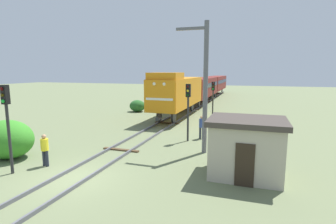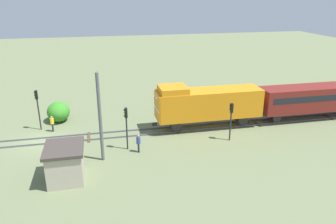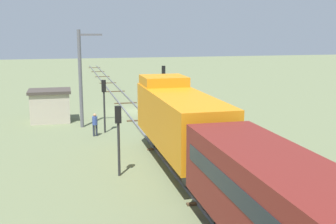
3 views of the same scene
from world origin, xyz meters
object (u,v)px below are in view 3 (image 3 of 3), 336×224
at_px(locomotive, 179,117).
at_px(passenger_car_leading, 309,223).
at_px(traffic_signal_far, 118,127).
at_px(traffic_signal_mid, 104,96).
at_px(worker_by_signal, 95,123).
at_px(catenary_mast, 81,76).
at_px(worker_near_track, 159,102).
at_px(relay_hut, 50,105).
at_px(traffic_signal_near, 164,79).

relative_size(locomotive, passenger_car_leading, 0.83).
bearing_deg(traffic_signal_far, passenger_car_leading, 106.52).
xyz_separation_m(traffic_signal_mid, worker_by_signal, (0.80, 0.94, -1.81)).
relative_size(worker_by_signal, catenary_mast, 0.22).
xyz_separation_m(passenger_car_leading, worker_near_track, (-2.40, -29.28, -1.53)).
relative_size(locomotive, relay_hut, 3.31).
bearing_deg(traffic_signal_mid, locomotive, 111.18).
distance_m(worker_by_signal, catenary_mast, 4.53).
distance_m(traffic_signal_far, worker_by_signal, 9.20).
xyz_separation_m(locomotive, traffic_signal_far, (3.60, 1.19, -0.12)).
xyz_separation_m(traffic_signal_far, catenary_mast, (1.34, -12.24, 1.46)).
distance_m(catenary_mast, relay_hut, 4.70).
xyz_separation_m(worker_by_signal, catenary_mast, (0.74, -3.21, 3.11)).
relative_size(traffic_signal_near, traffic_signal_mid, 1.06).
height_order(passenger_car_leading, relay_hut, passenger_car_leading).
distance_m(passenger_car_leading, relay_hut, 28.27).
bearing_deg(traffic_signal_near, traffic_signal_mid, 52.07).
xyz_separation_m(traffic_signal_far, relay_hut, (3.90, -15.10, -1.26)).
bearing_deg(passenger_car_leading, traffic_signal_near, -95.97).
height_order(traffic_signal_mid, catenary_mast, catenary_mast).
bearing_deg(worker_by_signal, relay_hut, 159.67).
relative_size(traffic_signal_mid, catenary_mast, 0.52).
bearing_deg(worker_near_track, traffic_signal_mid, -11.86).
bearing_deg(catenary_mast, worker_by_signal, 102.92).
xyz_separation_m(locomotive, worker_by_signal, (4.20, -7.84, -1.78)).
bearing_deg(locomotive, passenger_car_leading, 90.00).
relative_size(traffic_signal_far, relay_hut, 1.08).
bearing_deg(traffic_signal_far, worker_by_signal, -86.20).
distance_m(locomotive, passenger_car_leading, 13.34).
relative_size(worker_near_track, relay_hut, 0.49).
xyz_separation_m(worker_near_track, relay_hut, (9.90, 2.04, 0.40)).
height_order(catenary_mast, relay_hut, catenary_mast).
bearing_deg(traffic_signal_mid, passenger_car_leading, 98.74).
distance_m(traffic_signal_far, worker_near_track, 18.23).
distance_m(traffic_signal_near, catenary_mast, 10.29).
distance_m(traffic_signal_mid, traffic_signal_far, 9.97).
relative_size(passenger_car_leading, traffic_signal_far, 3.69).
relative_size(traffic_signal_near, worker_near_track, 2.52).
bearing_deg(passenger_car_leading, worker_near_track, -94.69).
relative_size(traffic_signal_near, relay_hut, 1.22).
bearing_deg(traffic_signal_near, passenger_car_leading, 84.03).
relative_size(catenary_mast, relay_hut, 2.21).
distance_m(locomotive, worker_by_signal, 9.07).
height_order(worker_near_track, catenary_mast, catenary_mast).
distance_m(locomotive, traffic_signal_mid, 9.41).
xyz_separation_m(traffic_signal_far, worker_by_signal, (0.60, -9.03, -1.66)).
bearing_deg(worker_by_signal, traffic_signal_near, 92.93).
bearing_deg(relay_hut, traffic_signal_mid, 128.66).
bearing_deg(passenger_car_leading, catenary_mast, -78.56).
bearing_deg(catenary_mast, traffic_signal_far, 96.23).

